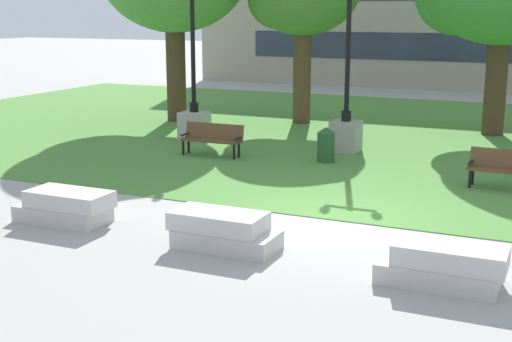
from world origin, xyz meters
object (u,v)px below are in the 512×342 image
at_px(concrete_block_center, 66,207).
at_px(concrete_block_right, 443,265).
at_px(trash_bin, 326,144).
at_px(lamp_post_right, 194,107).
at_px(park_bench_near_left, 509,167).
at_px(concrete_block_left, 223,231).
at_px(park_bench_near_right, 212,137).
at_px(lamp_post_left, 346,117).

distance_m(concrete_block_center, concrete_block_right, 7.33).
xyz_separation_m(concrete_block_center, trash_bin, (2.84, 7.38, 0.20)).
bearing_deg(lamp_post_right, concrete_block_right, -44.15).
distance_m(concrete_block_center, park_bench_near_left, 9.89).
bearing_deg(concrete_block_right, lamp_post_right, 135.85).
relative_size(lamp_post_right, trash_bin, 5.48).
bearing_deg(lamp_post_right, concrete_block_center, -77.04).
relative_size(concrete_block_left, trash_bin, 1.97).
height_order(concrete_block_center, lamp_post_right, lamp_post_right).
distance_m(park_bench_near_right, trash_bin, 3.26).
bearing_deg(trash_bin, park_bench_near_left, -13.11).
distance_m(lamp_post_left, trash_bin, 1.68).
xyz_separation_m(park_bench_near_left, park_bench_near_right, (-8.03, 0.63, 0.00)).
height_order(park_bench_near_right, lamp_post_right, lamp_post_right).
distance_m(park_bench_near_right, lamp_post_right, 2.59).
bearing_deg(concrete_block_right, park_bench_near_right, 137.08).
relative_size(park_bench_near_left, park_bench_near_right, 1.01).
bearing_deg(concrete_block_left, park_bench_near_left, 56.99).
xyz_separation_m(concrete_block_center, concrete_block_right, (7.32, -0.27, 0.00)).
xyz_separation_m(concrete_block_center, lamp_post_left, (2.90, 8.98, 0.72)).
distance_m(concrete_block_left, trash_bin, 7.53).
height_order(concrete_block_right, trash_bin, trash_bin).
height_order(park_bench_near_left, trash_bin, trash_bin).
relative_size(lamp_post_left, lamp_post_right, 0.95).
bearing_deg(park_bench_near_right, park_bench_near_left, -4.51).
bearing_deg(lamp_post_left, concrete_block_left, -86.20).
bearing_deg(lamp_post_right, lamp_post_left, 1.91).
height_order(park_bench_near_left, lamp_post_right, lamp_post_right).
relative_size(concrete_block_center, concrete_block_left, 1.01).
distance_m(concrete_block_right, park_bench_near_left, 6.54).
bearing_deg(concrete_block_center, trash_bin, 68.92).
bearing_deg(concrete_block_left, trash_bin, 95.06).
distance_m(concrete_block_left, lamp_post_left, 9.14).
height_order(concrete_block_center, concrete_block_right, same).
bearing_deg(park_bench_near_right, concrete_block_center, -86.85).
distance_m(concrete_block_left, concrete_block_right, 3.82).
xyz_separation_m(lamp_post_left, lamp_post_right, (-4.93, -0.16, 0.05)).
bearing_deg(concrete_block_center, park_bench_near_left, 39.30).
relative_size(concrete_block_right, lamp_post_right, 0.36).
xyz_separation_m(concrete_block_right, park_bench_near_right, (-7.70, 7.16, 0.23)).
bearing_deg(park_bench_near_right, trash_bin, 8.58).
bearing_deg(trash_bin, concrete_block_center, -111.08).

